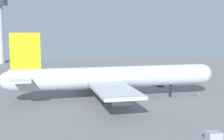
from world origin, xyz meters
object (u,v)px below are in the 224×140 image
cargo_container_fore (214,136)px  safety_cone_nose (199,94)px  cargo_airplane (111,77)px  fuel_truck (158,83)px  baggage_tug (4,81)px  safety_cone_tail (12,102)px  pushback_tractor (98,80)px

cargo_container_fore → safety_cone_nose: size_ratio=3.33×
cargo_airplane → fuel_truck: 26.78m
cargo_airplane → baggage_tug: size_ratio=13.79×
cargo_container_fore → safety_cone_tail: 52.69m
fuel_truck → safety_cone_tail: bearing=-162.5°
cargo_airplane → pushback_tractor: size_ratio=14.67×
fuel_truck → cargo_container_fore: (-9.97, -52.63, -0.23)m
cargo_container_fore → safety_cone_tail: bearing=133.8°
fuel_truck → pushback_tractor: bearing=152.2°
baggage_tug → cargo_container_fore: 79.68m
pushback_tractor → fuel_truck: size_ratio=0.89×
pushback_tractor → baggage_tug: baggage_tug is taller
fuel_truck → safety_cone_tail: fuel_truck is taller
baggage_tug → pushback_tractor: bearing=-10.5°
safety_cone_nose → safety_cone_tail: size_ratio=1.41×
pushback_tractor → safety_cone_tail: size_ratio=7.17×
pushback_tractor → cargo_container_fore: 63.06m
pushback_tractor → safety_cone_tail: 37.03m
baggage_tug → safety_cone_tail: (4.36, -30.40, -0.92)m
cargo_airplane → pushback_tractor: 27.22m
baggage_tug → cargo_container_fore: (40.81, -68.43, -0.37)m
safety_cone_nose → safety_cone_tail: 53.17m
cargo_container_fore → safety_cone_tail: size_ratio=4.68×
pushback_tractor → cargo_container_fore: size_ratio=1.53×
cargo_container_fore → safety_cone_nose: (16.68, 36.30, -0.44)m
baggage_tug → fuel_truck: bearing=-17.3°
pushback_tractor → safety_cone_tail: (-27.81, -24.43, -0.86)m
cargo_airplane → safety_cone_nose: 27.50m
cargo_airplane → safety_cone_tail: 27.04m
cargo_container_fore → baggage_tug: bearing=120.8°
cargo_airplane → safety_cone_tail: bearing=175.1°
fuel_truck → cargo_container_fore: fuel_truck is taller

